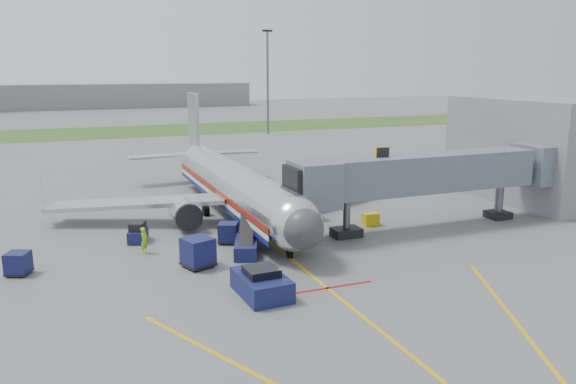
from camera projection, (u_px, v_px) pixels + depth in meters
name	position (u px, v px, depth m)	size (l,w,h in m)	color
ground	(301.00, 267.00, 37.11)	(400.00, 400.00, 0.00)	#565659
grass_strip	(133.00, 131.00, 118.62)	(300.00, 25.00, 0.01)	#2D4C1E
apron_markings	(355.00, 310.00, 30.41)	(21.52, 50.00, 0.01)	gold
airliner	(234.00, 185.00, 50.36)	(32.10, 35.67, 10.25)	silver
jet_bridge	(423.00, 174.00, 45.39)	(25.30, 4.00, 6.90)	slate
terminal	(537.00, 149.00, 56.08)	(10.00, 16.00, 10.00)	slate
light_mast_right	(268.00, 80.00, 111.88)	(2.00, 0.44, 20.40)	#595B60
distant_terminal	(71.00, 96.00, 186.56)	(120.00, 14.00, 8.00)	slate
pushback_tug	(261.00, 284.00, 32.33)	(2.66, 4.16, 1.69)	#0D1939
baggage_tug	(138.00, 233.00, 42.47)	(1.83, 2.42, 1.52)	#0D1939
baggage_cart_a	(228.00, 233.00, 42.07)	(1.90, 1.90, 1.55)	#0D1939
baggage_cart_b	(18.00, 263.00, 35.54)	(1.79, 1.79, 1.48)	#0D1939
baggage_cart_c	(198.00, 252.00, 36.90)	(2.34, 2.34, 1.97)	#0D1939
belt_loader	(246.00, 245.00, 39.74)	(2.87, 4.94, 2.34)	#0D1939
ground_power_cart	(371.00, 219.00, 46.92)	(1.30, 0.87, 1.04)	gold
ramp_worker	(144.00, 240.00, 39.61)	(0.70, 0.46, 1.92)	#93CC18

